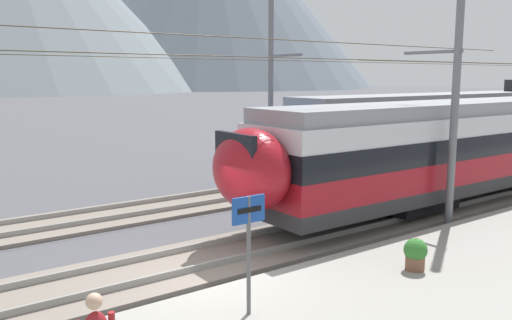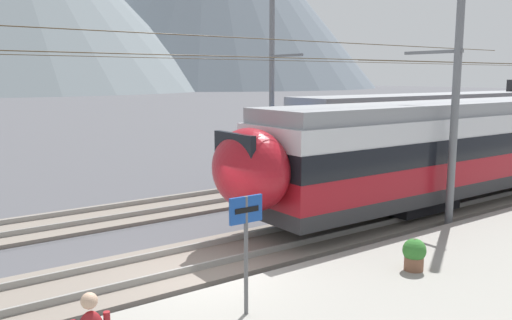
# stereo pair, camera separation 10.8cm
# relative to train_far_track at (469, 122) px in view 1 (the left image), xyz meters

# --- Properties ---
(ground_plane) EXTENTS (400.00, 400.00, 0.00)m
(ground_plane) POSITION_rel_train_far_track_xyz_m (-21.23, -6.91, -2.23)
(ground_plane) COLOR #4C4C51
(track_near) EXTENTS (120.00, 3.00, 0.28)m
(track_near) POSITION_rel_train_far_track_xyz_m (-21.23, -5.63, -2.16)
(track_near) COLOR slate
(track_near) RESTS_ON ground
(track_far) EXTENTS (120.00, 3.00, 0.28)m
(track_far) POSITION_rel_train_far_track_xyz_m (-21.23, 0.00, -2.16)
(track_far) COLOR slate
(track_far) RESTS_ON ground
(train_far_track) EXTENTS (27.62, 2.98, 4.27)m
(train_far_track) POSITION_rel_train_far_track_xyz_m (0.00, 0.00, 0.00)
(train_far_track) COLOR #2D2D30
(train_far_track) RESTS_ON track_far
(catenary_mast_mid) EXTENTS (41.54, 2.12, 8.37)m
(catenary_mast_mid) POSITION_rel_train_far_track_xyz_m (-12.69, -7.34, 2.06)
(catenary_mast_mid) COLOR slate
(catenary_mast_mid) RESTS_ON ground
(catenary_mast_far_side) EXTENTS (41.54, 2.23, 8.18)m
(catenary_mast_far_side) POSITION_rel_train_far_track_xyz_m (-12.59, 1.80, 1.99)
(catenary_mast_far_side) COLOR slate
(catenary_mast_far_side) RESTS_ON ground
(platform_sign) EXTENTS (0.70, 0.08, 2.28)m
(platform_sign) POSITION_rel_train_far_track_xyz_m (-21.74, -9.30, -0.25)
(platform_sign) COLOR #59595B
(platform_sign) RESTS_ON platform_slab
(potted_plant_by_shelter) EXTENTS (0.54, 0.54, 0.75)m
(potted_plant_by_shelter) POSITION_rel_train_far_track_xyz_m (-17.28, -9.69, -1.51)
(potted_plant_by_shelter) COLOR brown
(potted_plant_by_shelter) RESTS_ON platform_slab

